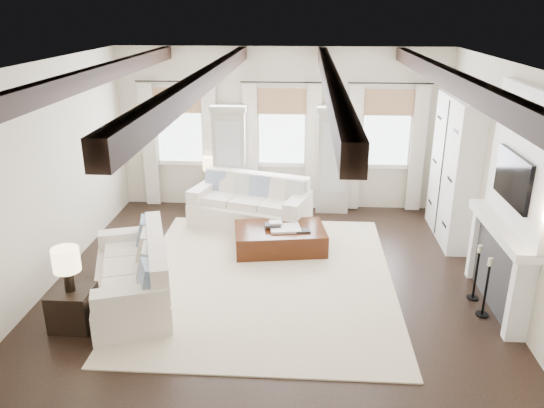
# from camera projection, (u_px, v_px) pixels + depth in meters

# --- Properties ---
(ground) EXTENTS (7.50, 7.50, 0.00)m
(ground) POSITION_uv_depth(u_px,v_px,m) (269.00, 297.00, 7.59)
(ground) COLOR black
(ground) RESTS_ON ground
(room_shell) EXTENTS (6.54, 7.54, 3.22)m
(room_shell) POSITION_uv_depth(u_px,v_px,m) (324.00, 154.00, 7.72)
(room_shell) COLOR beige
(room_shell) RESTS_ON ground
(area_rug) EXTENTS (3.86, 4.64, 0.02)m
(area_rug) POSITION_uv_depth(u_px,v_px,m) (265.00, 278.00, 8.11)
(area_rug) COLOR beige
(area_rug) RESTS_ON ground
(sofa_back) EXTENTS (2.38, 1.60, 0.93)m
(sofa_back) POSITION_uv_depth(u_px,v_px,m) (251.00, 205.00, 10.00)
(sofa_back) COLOR white
(sofa_back) RESTS_ON ground
(sofa_left) EXTENTS (1.58, 2.34, 0.92)m
(sofa_left) POSITION_uv_depth(u_px,v_px,m) (136.00, 276.00, 7.41)
(sofa_left) COLOR white
(sofa_left) RESTS_ON ground
(ottoman) EXTENTS (1.63, 1.16, 0.39)m
(ottoman) POSITION_uv_depth(u_px,v_px,m) (280.00, 239.00, 9.00)
(ottoman) COLOR black
(ottoman) RESTS_ON ground
(tray) EXTENTS (0.55, 0.45, 0.04)m
(tray) POSITION_uv_depth(u_px,v_px,m) (285.00, 228.00, 8.87)
(tray) COLOR white
(tray) RESTS_ON ottoman
(book_lower) EXTENTS (0.29, 0.24, 0.04)m
(book_lower) POSITION_uv_depth(u_px,v_px,m) (273.00, 225.00, 8.91)
(book_lower) COLOR #262628
(book_lower) RESTS_ON tray
(book_upper) EXTENTS (0.24, 0.20, 0.03)m
(book_upper) POSITION_uv_depth(u_px,v_px,m) (276.00, 222.00, 8.92)
(book_upper) COLOR beige
(book_upper) RESTS_ON book_lower
(book_loose) EXTENTS (0.26, 0.21, 0.03)m
(book_loose) POSITION_uv_depth(u_px,v_px,m) (303.00, 231.00, 8.80)
(book_loose) COLOR #262628
(book_loose) RESTS_ON ottoman
(side_table_front) EXTENTS (0.52, 0.52, 0.52)m
(side_table_front) POSITION_uv_depth(u_px,v_px,m) (73.00, 308.00, 6.83)
(side_table_front) COLOR black
(side_table_front) RESTS_ON ground
(lamp_front) EXTENTS (0.34, 0.34, 0.58)m
(lamp_front) POSITION_uv_depth(u_px,v_px,m) (66.00, 262.00, 6.60)
(lamp_front) COLOR black
(lamp_front) RESTS_ON side_table_front
(side_table_back) EXTENTS (0.36, 0.36, 0.54)m
(side_table_back) POSITION_uv_depth(u_px,v_px,m) (212.00, 195.00, 10.88)
(side_table_back) COLOR black
(side_table_back) RESTS_ON ground
(lamp_back) EXTENTS (0.32, 0.32, 0.56)m
(lamp_back) POSITION_uv_depth(u_px,v_px,m) (211.00, 165.00, 10.65)
(lamp_back) COLOR black
(lamp_back) RESTS_ON side_table_back
(candlestick_near) EXTENTS (0.17, 0.17, 0.85)m
(candlestick_near) POSITION_uv_depth(u_px,v_px,m) (486.00, 292.00, 7.02)
(candlestick_near) COLOR black
(candlestick_near) RESTS_ON ground
(candlestick_far) EXTENTS (0.17, 0.17, 0.83)m
(candlestick_far) POSITION_uv_depth(u_px,v_px,m) (476.00, 277.00, 7.43)
(candlestick_far) COLOR black
(candlestick_far) RESTS_ON ground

